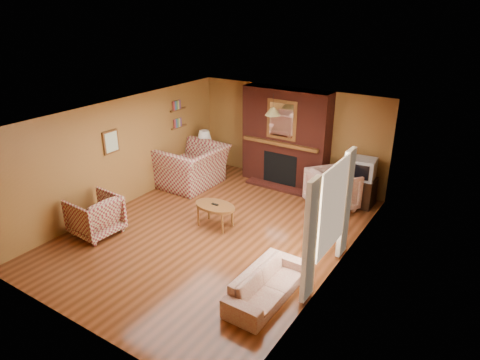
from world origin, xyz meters
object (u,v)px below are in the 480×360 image
Objects in this scene: fireplace at (285,138)px; crt_tv at (364,169)px; coffee_table at (215,207)px; table_lamp at (204,141)px; tv_stand at (361,192)px; floral_armchair at (332,189)px; plaid_loveseat at (193,166)px; plaid_armchair at (95,215)px; side_table at (205,163)px; floral_sofa at (267,284)px.

fireplace is 2.08m from crt_tv.
table_lamp is (-1.97, 2.26, 0.47)m from coffee_table.
tv_stand is 0.55m from crt_tv.
table_lamp is 1.17× the size of crt_tv.
plaid_loveseat is at bearing 49.59° from floral_armchair.
plaid_armchair is 1.36× the size of tv_stand.
floral_armchair reaches higher than tv_stand.
plaid_armchair is 2.37m from coffee_table.
table_lamp is (-0.15, 3.79, 0.49)m from plaid_armchair.
coffee_table is 1.67× the size of side_table.
coffee_table is 1.40× the size of table_lamp.
side_table is at bearing 131.08° from coffee_table.
tv_stand is (0.50, 0.49, -0.12)m from floral_armchair.
crt_tv reaches higher than floral_sofa.
floral_sofa is 5.44m from side_table.
floral_sofa is (3.75, -2.85, -0.26)m from plaid_loveseat.
table_lamp is at bearing -175.39° from tv_stand.
plaid_armchair is at bearing 92.53° from floral_sofa.
plaid_loveseat is 4.08m from tv_stand.
table_lamp is at bearing 135.00° from side_table.
table_lamp reaches higher than floral_armchair.
coffee_table is (1.82, 1.53, 0.03)m from plaid_armchair.
tv_stand reaches higher than side_table.
side_table is 0.83× the size of tv_stand.
plaid_loveseat is 2.41× the size of table_lamp.
coffee_table reaches higher than floral_sofa.
crt_tv is (0.50, 0.48, 0.43)m from floral_armchair.
tv_stand is at bearing -97.33° from floral_armchair.
fireplace is at bearing 14.61° from floral_armchair.
crt_tv is (4.00, 4.13, 0.48)m from plaid_armchair.
fireplace reaches higher than tv_stand.
plaid_armchair is at bearing -87.73° from table_lamp.
plaid_loveseat is 4.72m from floral_sofa.
floral_armchair is (3.40, 0.69, -0.06)m from plaid_loveseat.
plaid_armchair is (-1.95, -4.32, -0.78)m from fireplace.
floral_armchair is (-0.35, 3.54, 0.20)m from floral_sofa.
plaid_armchair is 3.79m from side_table.
fireplace is 2.47× the size of floral_armchair.
side_table is at bearing -162.26° from plaid_loveseat.
floral_armchair is 1.08× the size of coffee_table.
plaid_loveseat is 1.72× the size of coffee_table.
plaid_armchair is 5.75m from tv_stand.
side_table is (-0.15, 3.79, -0.13)m from plaid_armchair.
crt_tv reaches higher than tv_stand.
side_table is (-2.10, -0.53, -0.91)m from fireplace.
plaid_loveseat is 3.47m from floral_armchair.
fireplace is 4.47× the size of side_table.
side_table is (-3.65, 0.14, -0.17)m from floral_armchair.
fireplace reaches higher than coffee_table.
floral_armchair is at bearing 102.50° from plaid_loveseat.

